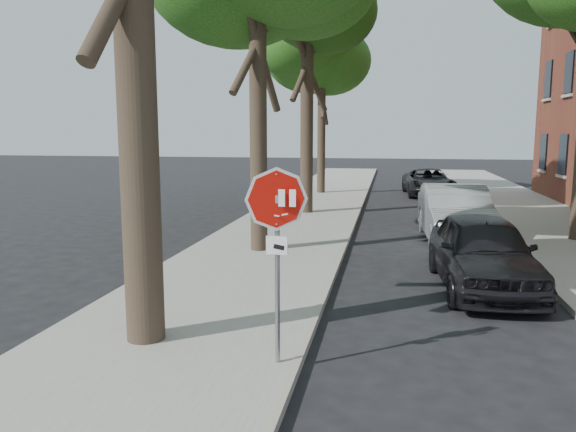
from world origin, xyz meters
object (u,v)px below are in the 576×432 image
Objects in this scene: stop_sign at (277,228)px; car_a at (483,252)px; car_b at (455,214)px; car_d at (429,182)px; tree_far at (322,47)px.

stop_sign is 0.59× the size of car_a.
car_b is 11.88m from car_d.
car_b is (0.00, 5.00, 0.06)m from car_a.
car_d is (5.32, 0.42, -6.55)m from tree_far.
car_d is (3.30, 21.56, -1.28)m from stop_sign.
stop_sign is 0.54× the size of car_d.
car_a is at bearing -94.13° from car_d.
tree_far is at bearing 104.61° from car_a.
car_b is at bearing 71.17° from stop_sign.
car_a is 5.00m from car_b.
car_d is at bearing 81.30° from stop_sign.
tree_far is 1.94× the size of car_d.
tree_far is (-2.02, 21.14, 5.26)m from stop_sign.
stop_sign is at bearing -111.41° from car_b.
car_a is at bearing 54.82° from stop_sign.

